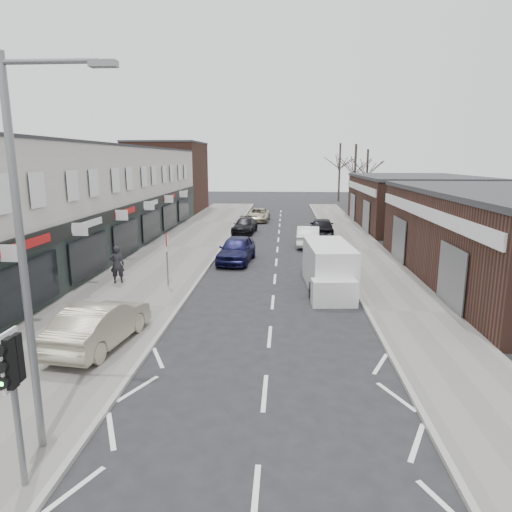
% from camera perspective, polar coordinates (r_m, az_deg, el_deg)
% --- Properties ---
extents(ground, '(160.00, 160.00, 0.00)m').
position_cam_1_polar(ground, '(11.19, 0.60, -21.62)').
color(ground, black).
rests_on(ground, ground).
extents(pavement_left, '(5.50, 64.00, 0.12)m').
position_cam_1_polar(pavement_left, '(32.71, -9.22, 1.05)').
color(pavement_left, slate).
rests_on(pavement_left, ground).
extents(pavement_right, '(3.50, 64.00, 0.12)m').
position_cam_1_polar(pavement_right, '(32.33, 12.94, 0.77)').
color(pavement_right, slate).
rests_on(pavement_right, ground).
extents(shop_terrace_left, '(8.00, 41.00, 7.10)m').
position_cam_1_polar(shop_terrace_left, '(32.12, -22.33, 6.40)').
color(shop_terrace_left, beige).
rests_on(shop_terrace_left, ground).
extents(brick_block_far, '(8.00, 10.00, 8.00)m').
position_cam_1_polar(brick_block_far, '(56.12, -10.96, 9.56)').
color(brick_block_far, '#43261C').
rests_on(brick_block_far, ground).
extents(right_unit_far, '(10.00, 16.00, 4.50)m').
position_cam_1_polar(right_unit_far, '(45.11, 19.18, 6.34)').
color(right_unit_far, '#3D231B').
rests_on(right_unit_far, ground).
extents(tree_far_a, '(3.60, 3.60, 8.00)m').
position_cam_1_polar(tree_far_a, '(58.26, 12.07, 5.65)').
color(tree_far_a, '#382D26').
rests_on(tree_far_a, ground).
extents(tree_far_b, '(3.60, 3.60, 7.50)m').
position_cam_1_polar(tree_far_b, '(64.55, 13.51, 6.18)').
color(tree_far_b, '#382D26').
rests_on(tree_far_b, ground).
extents(tree_far_c, '(3.60, 3.60, 8.50)m').
position_cam_1_polar(tree_far_c, '(70.04, 10.26, 6.75)').
color(tree_far_c, '#382D26').
rests_on(tree_far_c, ground).
extents(traffic_light, '(0.28, 0.60, 3.10)m').
position_cam_1_polar(traffic_light, '(9.55, -28.26, -12.83)').
color(traffic_light, slate).
rests_on(traffic_light, pavement_left).
extents(street_lamp, '(2.23, 0.22, 8.00)m').
position_cam_1_polar(street_lamp, '(9.99, -26.51, 1.66)').
color(street_lamp, slate).
rests_on(street_lamp, pavement_left).
extents(warning_sign, '(0.12, 0.80, 2.70)m').
position_cam_1_polar(warning_sign, '(22.39, -11.02, 1.52)').
color(warning_sign, slate).
rests_on(warning_sign, pavement_left).
extents(white_van, '(2.33, 5.77, 2.20)m').
position_cam_1_polar(white_van, '(22.29, 9.10, -1.52)').
color(white_van, silver).
rests_on(white_van, ground).
extents(sedan_on_pavement, '(2.17, 4.69, 1.49)m').
position_cam_1_polar(sedan_on_pavement, '(16.09, -18.89, -8.01)').
color(sedan_on_pavement, '#9E967F').
rests_on(sedan_on_pavement, pavement_left).
extents(pedestrian, '(0.77, 0.58, 1.89)m').
position_cam_1_polar(pedestrian, '(23.72, -16.97, -1.01)').
color(pedestrian, black).
rests_on(pedestrian, pavement_left).
extents(parked_car_left_a, '(2.30, 4.82, 1.59)m').
position_cam_1_polar(parked_car_left_a, '(27.87, -2.46, 0.83)').
color(parked_car_left_a, '#111238').
rests_on(parked_car_left_a, ground).
extents(parked_car_left_b, '(2.12, 4.51, 1.27)m').
position_cam_1_polar(parked_car_left_b, '(38.96, -1.40, 3.81)').
color(parked_car_left_b, black).
rests_on(parked_car_left_b, ground).
extents(parked_car_left_c, '(2.33, 4.75, 1.30)m').
position_cam_1_polar(parked_car_left_c, '(46.47, 0.29, 5.16)').
color(parked_car_left_c, '#AFA68C').
rests_on(parked_car_left_c, ground).
extents(parked_car_right_a, '(1.81, 4.52, 1.46)m').
position_cam_1_polar(parked_car_right_a, '(33.35, 6.54, 2.51)').
color(parked_car_right_a, white).
rests_on(parked_car_right_a, ground).
extents(parked_car_right_b, '(2.15, 4.79, 1.60)m').
position_cam_1_polar(parked_car_right_b, '(37.37, 8.24, 3.59)').
color(parked_car_right_b, black).
rests_on(parked_car_right_b, ground).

